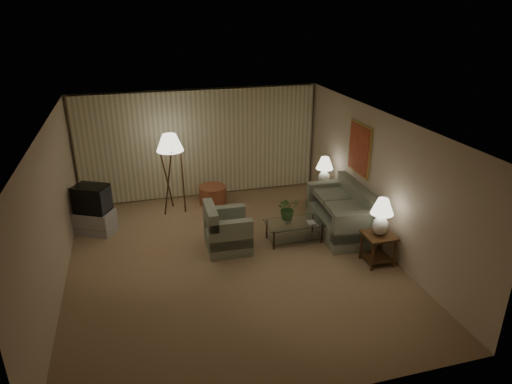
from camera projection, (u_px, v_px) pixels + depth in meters
ground at (231, 260)px, 8.77m from camera, size 7.00×7.00×0.00m
room_shell at (215, 151)px, 9.45m from camera, size 6.04×7.02×2.72m
sofa at (340, 214)px, 9.70m from camera, size 2.01×1.21×0.83m
armchair at (228, 231)px, 9.06m from camera, size 0.95×0.90×0.75m
side_table_near at (378, 243)px, 8.54m from camera, size 0.55×0.55×0.60m
side_table_far at (323, 192)px, 10.86m from camera, size 0.56×0.47×0.60m
table_lamp_near at (382, 214)px, 8.30m from camera, size 0.42×0.42×0.72m
table_lamp_far at (324, 169)px, 10.63m from camera, size 0.40×0.40×0.69m
coffee_table at (294, 228)px, 9.40m from camera, size 1.17×0.64×0.41m
tv_cabinet at (95, 222)px, 9.75m from camera, size 1.21×1.16×0.50m
crt_tv at (92, 199)px, 9.54m from camera, size 1.07×1.04×0.58m
floor_lamp at (172, 172)px, 10.48m from camera, size 0.61×0.61×1.88m
ottoman at (213, 195)px, 11.19m from camera, size 0.87×0.87×0.44m
vase at (288, 220)px, 9.28m from camera, size 0.20×0.20×0.16m
flowers at (288, 205)px, 9.16m from camera, size 0.46×0.40×0.48m
book at (308, 223)px, 9.32m from camera, size 0.17×0.22×0.02m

